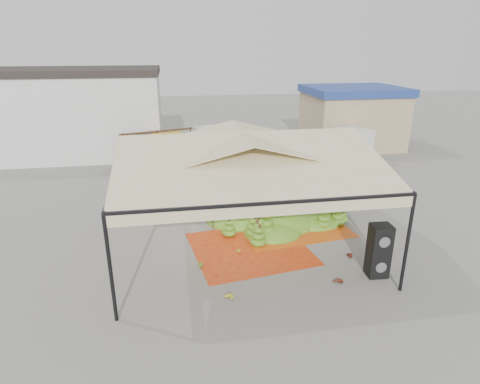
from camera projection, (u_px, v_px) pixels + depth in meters
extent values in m
plane|color=slate|center=(242.00, 239.00, 14.77)|extent=(90.00, 90.00, 0.00)
cylinder|color=black|center=(110.00, 270.00, 9.91)|extent=(0.10, 0.10, 3.00)
cylinder|color=black|center=(407.00, 244.00, 11.18)|extent=(0.10, 0.10, 3.00)
cylinder|color=black|center=(135.00, 174.00, 17.32)|extent=(0.10, 0.10, 3.00)
cylinder|color=black|center=(312.00, 165.00, 18.58)|extent=(0.10, 0.10, 3.00)
pyramid|color=beige|center=(242.00, 146.00, 13.56)|extent=(8.00, 8.00, 1.00)
cube|color=black|center=(242.00, 161.00, 13.73)|extent=(8.00, 8.00, 0.08)
cube|color=beige|center=(242.00, 166.00, 13.79)|extent=(8.00, 8.00, 0.36)
cube|color=silver|center=(48.00, 116.00, 25.28)|extent=(14.00, 6.00, 5.00)
cube|color=black|center=(40.00, 72.00, 24.35)|extent=(14.30, 6.30, 0.40)
cube|color=tan|center=(351.00, 121.00, 27.75)|extent=(6.00, 5.00, 3.60)
cube|color=navy|center=(354.00, 90.00, 27.05)|extent=(6.30, 5.30, 0.50)
cube|color=#C45412|center=(250.00, 248.00, 14.09)|extent=(4.40, 4.24, 0.01)
cube|color=#DC5714|center=(286.00, 221.00, 16.30)|extent=(4.59, 4.77, 0.01)
ellipsoid|color=#55801A|center=(277.00, 207.00, 16.11)|extent=(7.01, 6.43, 1.22)
ellipsoid|color=gold|center=(236.00, 251.00, 13.76)|extent=(0.43, 0.37, 0.17)
ellipsoid|color=gold|center=(227.00, 297.00, 11.21)|extent=(0.57, 0.54, 0.20)
ellipsoid|color=#571A13|center=(347.00, 254.00, 13.48)|extent=(0.52, 0.46, 0.20)
ellipsoid|color=#532212|center=(338.00, 282.00, 11.95)|extent=(0.54, 0.53, 0.19)
ellipsoid|color=#477F1A|center=(198.00, 264.00, 12.90)|extent=(0.48, 0.41, 0.20)
ellipsoid|color=#3B7518|center=(214.00, 175.00, 13.48)|extent=(0.24, 0.24, 0.20)
ellipsoid|color=#3B7518|center=(257.00, 173.00, 13.71)|extent=(0.24, 0.24, 0.20)
ellipsoid|color=#3B7518|center=(299.00, 170.00, 13.95)|extent=(0.24, 0.24, 0.20)
cube|color=black|center=(377.00, 263.00, 12.32)|extent=(0.64, 0.57, 0.85)
cube|color=black|center=(381.00, 238.00, 12.03)|extent=(0.64, 0.57, 0.85)
imported|color=gray|center=(247.00, 180.00, 18.41)|extent=(0.75, 0.59, 1.82)
cube|color=#463117|center=(163.00, 151.00, 23.20)|extent=(4.85, 3.22, 0.11)
cube|color=silver|center=(210.00, 145.00, 24.38)|extent=(2.09, 2.33, 2.05)
cylinder|color=black|center=(140.00, 168.00, 21.97)|extent=(0.84, 0.48, 0.80)
cylinder|color=black|center=(133.00, 160.00, 23.48)|extent=(0.84, 0.48, 0.80)
cylinder|color=black|center=(189.00, 162.00, 23.15)|extent=(0.84, 0.48, 0.80)
cylinder|color=black|center=(180.00, 154.00, 24.65)|extent=(0.84, 0.48, 0.80)
cylinder|color=black|center=(214.00, 158.00, 23.77)|extent=(0.84, 0.48, 0.80)
cylinder|color=black|center=(203.00, 152.00, 25.27)|extent=(0.84, 0.48, 0.80)
ellipsoid|color=#377919|center=(163.00, 144.00, 23.05)|extent=(3.87, 2.54, 0.62)
cube|color=gold|center=(170.00, 137.00, 23.11)|extent=(2.21, 2.20, 0.22)
cube|color=#53331B|center=(316.00, 153.00, 23.03)|extent=(4.78, 3.41, 0.10)
cube|color=silver|center=(352.00, 145.00, 24.37)|extent=(2.14, 2.35, 2.00)
cylinder|color=black|center=(304.00, 169.00, 21.76)|extent=(0.83, 0.52, 0.78)
cylinder|color=black|center=(284.00, 162.00, 23.17)|extent=(0.83, 0.52, 0.78)
cylinder|color=black|center=(342.00, 162.00, 23.09)|extent=(0.83, 0.52, 0.78)
cylinder|color=black|center=(321.00, 155.00, 24.49)|extent=(0.83, 0.52, 0.78)
cylinder|color=black|center=(360.00, 159.00, 23.79)|extent=(0.83, 0.52, 0.78)
cylinder|color=black|center=(339.00, 152.00, 25.20)|extent=(0.83, 0.52, 0.78)
ellipsoid|color=#4F7017|center=(316.00, 145.00, 22.88)|extent=(3.81, 2.70, 0.61)
cube|color=gold|center=(323.00, 138.00, 22.97)|extent=(2.24, 2.24, 0.22)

